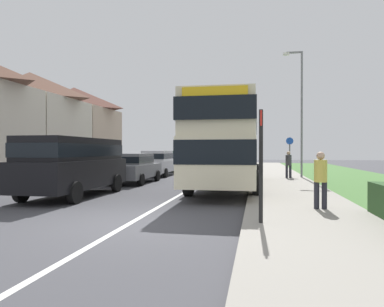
{
  "coord_description": "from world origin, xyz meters",
  "views": [
    {
      "loc": [
        2.92,
        -7.77,
        1.7
      ],
      "look_at": [
        0.66,
        4.47,
        1.6
      ],
      "focal_mm": 33.06,
      "sensor_mm": 36.0,
      "label": 1
    }
  ],
  "objects_px": {
    "bus_stop_sign": "(261,158)",
    "parked_car_dark_green": "(176,160)",
    "parked_car_grey": "(133,167)",
    "street_lamp_mid": "(300,106)",
    "parked_van_black": "(74,162)",
    "parked_car_silver": "(158,162)",
    "cycle_route_sign": "(290,155)",
    "pedestrian_walking_away": "(289,163)",
    "pedestrian_at_stop": "(321,177)",
    "double_decker_bus": "(228,141)"
  },
  "relations": [
    {
      "from": "parked_car_grey",
      "to": "double_decker_bus",
      "type": "bearing_deg",
      "value": -18.44
    },
    {
      "from": "double_decker_bus",
      "to": "bus_stop_sign",
      "type": "xyz_separation_m",
      "value": [
        1.35,
        -8.01,
        -0.6
      ]
    },
    {
      "from": "pedestrian_walking_away",
      "to": "parked_car_grey",
      "type": "bearing_deg",
      "value": -157.22
    },
    {
      "from": "parked_car_grey",
      "to": "pedestrian_walking_away",
      "type": "relative_size",
      "value": 2.68
    },
    {
      "from": "double_decker_bus",
      "to": "street_lamp_mid",
      "type": "xyz_separation_m",
      "value": [
        3.77,
        5.9,
        2.21
      ]
    },
    {
      "from": "parked_car_silver",
      "to": "parked_van_black",
      "type": "bearing_deg",
      "value": -90.66
    },
    {
      "from": "parked_van_black",
      "to": "parked_car_dark_green",
      "type": "xyz_separation_m",
      "value": [
        0.1,
        16.2,
        -0.37
      ]
    },
    {
      "from": "pedestrian_at_stop",
      "to": "pedestrian_walking_away",
      "type": "distance_m",
      "value": 10.98
    },
    {
      "from": "street_lamp_mid",
      "to": "parked_car_silver",
      "type": "bearing_deg",
      "value": 173.28
    },
    {
      "from": "street_lamp_mid",
      "to": "double_decker_bus",
      "type": "bearing_deg",
      "value": -122.58
    },
    {
      "from": "bus_stop_sign",
      "to": "street_lamp_mid",
      "type": "distance_m",
      "value": 14.39
    },
    {
      "from": "parked_car_grey",
      "to": "street_lamp_mid",
      "type": "xyz_separation_m",
      "value": [
        8.87,
        4.2,
        3.48
      ]
    },
    {
      "from": "parked_van_black",
      "to": "parked_car_grey",
      "type": "xyz_separation_m",
      "value": [
        0.28,
        5.55,
        -0.42
      ]
    },
    {
      "from": "bus_stop_sign",
      "to": "parked_car_dark_green",
      "type": "bearing_deg",
      "value": 108.07
    },
    {
      "from": "street_lamp_mid",
      "to": "bus_stop_sign",
      "type": "bearing_deg",
      "value": -99.85
    },
    {
      "from": "parked_car_dark_green",
      "to": "pedestrian_at_stop",
      "type": "bearing_deg",
      "value": -65.61
    },
    {
      "from": "parked_car_dark_green",
      "to": "pedestrian_walking_away",
      "type": "distance_m",
      "value": 11.03
    },
    {
      "from": "parked_car_grey",
      "to": "bus_stop_sign",
      "type": "xyz_separation_m",
      "value": [
        6.46,
        -9.71,
        0.67
      ]
    },
    {
      "from": "parked_van_black",
      "to": "cycle_route_sign",
      "type": "xyz_separation_m",
      "value": [
        8.63,
        10.49,
        0.14
      ]
    },
    {
      "from": "parked_car_grey",
      "to": "bus_stop_sign",
      "type": "bearing_deg",
      "value": -56.38
    },
    {
      "from": "parked_car_grey",
      "to": "street_lamp_mid",
      "type": "height_order",
      "value": "street_lamp_mid"
    },
    {
      "from": "pedestrian_walking_away",
      "to": "cycle_route_sign",
      "type": "bearing_deg",
      "value": 82.66
    },
    {
      "from": "parked_van_black",
      "to": "bus_stop_sign",
      "type": "bearing_deg",
      "value": -31.68
    },
    {
      "from": "parked_car_grey",
      "to": "pedestrian_walking_away",
      "type": "distance_m",
      "value": 8.85
    },
    {
      "from": "parked_car_silver",
      "to": "cycle_route_sign",
      "type": "xyz_separation_m",
      "value": [
        8.51,
        -0.32,
        0.5
      ]
    },
    {
      "from": "parked_car_grey",
      "to": "parked_car_dark_green",
      "type": "distance_m",
      "value": 10.65
    },
    {
      "from": "double_decker_bus",
      "to": "parked_van_black",
      "type": "height_order",
      "value": "double_decker_bus"
    },
    {
      "from": "bus_stop_sign",
      "to": "cycle_route_sign",
      "type": "bearing_deg",
      "value": 82.62
    },
    {
      "from": "pedestrian_at_stop",
      "to": "pedestrian_walking_away",
      "type": "relative_size",
      "value": 1.0
    },
    {
      "from": "parked_van_black",
      "to": "street_lamp_mid",
      "type": "relative_size",
      "value": 0.71
    },
    {
      "from": "double_decker_bus",
      "to": "cycle_route_sign",
      "type": "xyz_separation_m",
      "value": [
        3.25,
        6.64,
        -0.71
      ]
    },
    {
      "from": "parked_van_black",
      "to": "street_lamp_mid",
      "type": "xyz_separation_m",
      "value": [
        9.15,
        9.75,
        3.06
      ]
    },
    {
      "from": "parked_van_black",
      "to": "bus_stop_sign",
      "type": "height_order",
      "value": "bus_stop_sign"
    },
    {
      "from": "parked_car_grey",
      "to": "parked_car_dark_green",
      "type": "relative_size",
      "value": 1.07
    },
    {
      "from": "pedestrian_at_stop",
      "to": "cycle_route_sign",
      "type": "xyz_separation_m",
      "value": [
        0.29,
        12.49,
        0.45
      ]
    },
    {
      "from": "pedestrian_at_stop",
      "to": "double_decker_bus",
      "type": "bearing_deg",
      "value": 116.86
    },
    {
      "from": "bus_stop_sign",
      "to": "cycle_route_sign",
      "type": "distance_m",
      "value": 14.77
    },
    {
      "from": "parked_van_black",
      "to": "parked_car_grey",
      "type": "distance_m",
      "value": 5.58
    },
    {
      "from": "parked_car_grey",
      "to": "parked_car_dark_green",
      "type": "height_order",
      "value": "parked_car_dark_green"
    },
    {
      "from": "pedestrian_at_stop",
      "to": "street_lamp_mid",
      "type": "distance_m",
      "value": 12.25
    },
    {
      "from": "cycle_route_sign",
      "to": "street_lamp_mid",
      "type": "relative_size",
      "value": 0.33
    },
    {
      "from": "pedestrian_at_stop",
      "to": "pedestrian_walking_away",
      "type": "xyz_separation_m",
      "value": [
        0.09,
        10.98,
        0.0
      ]
    },
    {
      "from": "double_decker_bus",
      "to": "bus_stop_sign",
      "type": "height_order",
      "value": "double_decker_bus"
    },
    {
      "from": "pedestrian_at_stop",
      "to": "cycle_route_sign",
      "type": "distance_m",
      "value": 12.51
    },
    {
      "from": "parked_car_dark_green",
      "to": "bus_stop_sign",
      "type": "height_order",
      "value": "bus_stop_sign"
    },
    {
      "from": "parked_van_black",
      "to": "parked_car_grey",
      "type": "height_order",
      "value": "parked_van_black"
    },
    {
      "from": "parked_car_grey",
      "to": "parked_car_silver",
      "type": "xyz_separation_m",
      "value": [
        -0.16,
        5.26,
        0.06
      ]
    },
    {
      "from": "parked_car_grey",
      "to": "bus_stop_sign",
      "type": "distance_m",
      "value": 11.68
    },
    {
      "from": "parked_car_silver",
      "to": "bus_stop_sign",
      "type": "relative_size",
      "value": 1.73
    },
    {
      "from": "parked_car_silver",
      "to": "pedestrian_at_stop",
      "type": "distance_m",
      "value": 15.23
    }
  ]
}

